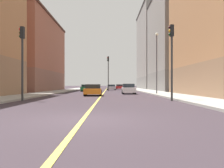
% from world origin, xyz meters
% --- Properties ---
extents(ground_plane, '(400.00, 400.00, 0.00)m').
position_xyz_m(ground_plane, '(0.00, 0.00, 0.00)').
color(ground_plane, '#352B32').
rests_on(ground_plane, ground).
extents(sidewalk_left, '(3.49, 168.00, 0.15)m').
position_xyz_m(sidewalk_left, '(7.93, 49.00, 0.07)').
color(sidewalk_left, '#9E9B93').
rests_on(sidewalk_left, ground).
extents(sidewalk_right, '(3.49, 168.00, 0.15)m').
position_xyz_m(sidewalk_right, '(-7.93, 49.00, 0.07)').
color(sidewalk_right, '#9E9B93').
rests_on(sidewalk_right, ground).
extents(lane_center_stripe, '(0.16, 154.00, 0.01)m').
position_xyz_m(lane_center_stripe, '(0.00, 49.00, 0.01)').
color(lane_center_stripe, '#E5D14C').
rests_on(lane_center_stripe, ground).
extents(building_left_mid, '(10.07, 17.44, 19.19)m').
position_xyz_m(building_left_mid, '(14.56, 36.20, 9.60)').
color(building_left_mid, slate).
rests_on(building_left_mid, ground).
extents(building_left_far, '(10.07, 20.36, 22.58)m').
position_xyz_m(building_left_far, '(14.56, 56.15, 11.30)').
color(building_left_far, slate).
rests_on(building_left_far, ground).
extents(building_right_midblock, '(10.07, 21.46, 13.78)m').
position_xyz_m(building_right_midblock, '(-14.56, 34.63, 6.90)').
color(building_right_midblock, brown).
rests_on(building_right_midblock, ground).
extents(traffic_light_left_near, '(0.40, 0.32, 5.90)m').
position_xyz_m(traffic_light_left_near, '(5.76, 9.32, 3.83)').
color(traffic_light_left_near, '#2D2D2D').
rests_on(traffic_light_left_near, ground).
extents(traffic_light_right_near, '(0.40, 0.32, 5.73)m').
position_xyz_m(traffic_light_right_near, '(-5.80, 9.32, 3.73)').
color(traffic_light_right_near, '#2D2D2D').
rests_on(traffic_light_right_near, ground).
extents(traffic_light_median_far, '(0.40, 0.32, 6.65)m').
position_xyz_m(traffic_light_median_far, '(0.64, 35.42, 4.26)').
color(traffic_light_median_far, '#2D2D2D').
rests_on(traffic_light_median_far, ground).
extents(street_lamp_left_near, '(0.36, 0.36, 7.55)m').
position_xyz_m(street_lamp_left_near, '(6.78, 19.93, 4.69)').
color(street_lamp_left_near, '#4C4C51').
rests_on(street_lamp_left_near, ground).
extents(car_white, '(1.81, 4.19, 1.37)m').
position_xyz_m(car_white, '(3.50, 22.69, 0.67)').
color(car_white, white).
rests_on(car_white, ground).
extents(car_maroon, '(2.00, 4.20, 1.31)m').
position_xyz_m(car_maroon, '(-3.31, 41.95, 0.66)').
color(car_maroon, maroon).
rests_on(car_maroon, ground).
extents(car_red, '(2.07, 4.20, 1.30)m').
position_xyz_m(car_red, '(3.40, 51.25, 0.63)').
color(car_red, red).
rests_on(car_red, ground).
extents(car_teal, '(1.82, 4.00, 1.29)m').
position_xyz_m(car_teal, '(-3.23, 67.03, 0.63)').
color(car_teal, '#196670').
rests_on(car_teal, ground).
extents(car_silver, '(2.02, 4.23, 1.26)m').
position_xyz_m(car_silver, '(1.24, 43.56, 0.62)').
color(car_silver, silver).
rests_on(car_silver, ground).
extents(car_orange, '(2.04, 4.04, 1.30)m').
position_xyz_m(car_orange, '(-0.95, 17.82, 0.63)').
color(car_orange, orange).
rests_on(car_orange, ground).
extents(car_green, '(1.84, 4.10, 1.27)m').
position_xyz_m(car_green, '(-3.40, 33.65, 0.63)').
color(car_green, '#1E6B38').
rests_on(car_green, ground).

